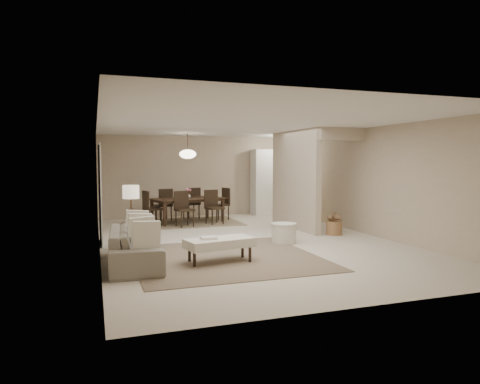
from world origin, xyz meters
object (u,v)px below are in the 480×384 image
object	(u,v)px
round_pouf	(284,233)
dining_table	(188,210)
sofa	(135,247)
side_table	(132,236)
ottoman_bench	(220,243)
wicker_basket	(334,228)
pantry_cabinet	(270,182)

from	to	relation	value
round_pouf	dining_table	size ratio (longest dim) A/B	0.27
sofa	side_table	xyz separation A→B (m)	(0.05, 1.38, -0.06)
ottoman_bench	side_table	distance (m)	2.14
round_pouf	dining_table	distance (m)	3.85
round_pouf	dining_table	bearing A→B (deg)	109.26
round_pouf	dining_table	world-z (taller)	dining_table
side_table	dining_table	distance (m)	3.67
sofa	wicker_basket	bearing A→B (deg)	-68.67
side_table	round_pouf	distance (m)	3.11
sofa	wicker_basket	distance (m)	4.91
sofa	dining_table	world-z (taller)	dining_table
pantry_cabinet	ottoman_bench	distance (m)	6.90
sofa	ottoman_bench	distance (m)	1.40
round_pouf	pantry_cabinet	bearing A→B (deg)	70.39
sofa	dining_table	size ratio (longest dim) A/B	1.05
side_table	round_pouf	world-z (taller)	side_table
pantry_cabinet	side_table	distance (m)	6.43
pantry_cabinet	dining_table	size ratio (longest dim) A/B	1.07
round_pouf	dining_table	xyz separation A→B (m)	(-1.27, 3.63, 0.14)
pantry_cabinet	sofa	bearing A→B (deg)	-130.38
pantry_cabinet	sofa	world-z (taller)	pantry_cabinet
dining_table	side_table	bearing A→B (deg)	-133.85
wicker_basket	pantry_cabinet	bearing A→B (deg)	88.21
pantry_cabinet	wicker_basket	size ratio (longest dim) A/B	5.74
pantry_cabinet	side_table	size ratio (longest dim) A/B	4.30
round_pouf	ottoman_bench	bearing A→B (deg)	-144.87
side_table	ottoman_bench	bearing A→B (deg)	-52.04
wicker_basket	dining_table	xyz separation A→B (m)	(-2.82, 3.08, 0.19)
ottoman_bench	side_table	xyz separation A→B (m)	(-1.31, 1.68, -0.09)
ottoman_bench	round_pouf	size ratio (longest dim) A/B	2.31
sofa	round_pouf	size ratio (longest dim) A/B	3.87
sofa	ottoman_bench	size ratio (longest dim) A/B	1.68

